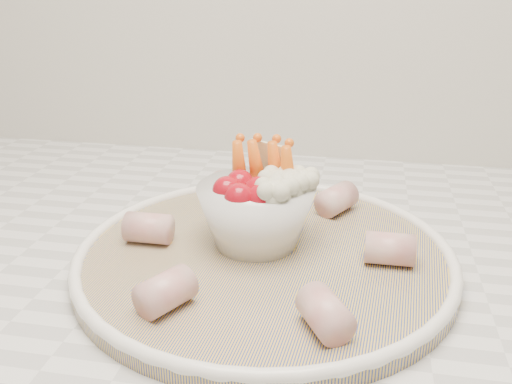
# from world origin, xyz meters

# --- Properties ---
(serving_platter) EXTENTS (0.39, 0.39, 0.02)m
(serving_platter) POSITION_xyz_m (0.14, 1.41, 0.93)
(serving_platter) COLOR navy
(serving_platter) RESTS_ON kitchen_counter
(veggie_bowl) EXTENTS (0.12, 0.12, 0.10)m
(veggie_bowl) POSITION_xyz_m (0.13, 1.43, 0.98)
(veggie_bowl) COLOR white
(veggie_bowl) RESTS_ON serving_platter
(cured_meat_rolls) EXTENTS (0.28, 0.28, 0.03)m
(cured_meat_rolls) POSITION_xyz_m (0.14, 1.41, 0.95)
(cured_meat_rolls) COLOR #B95655
(cured_meat_rolls) RESTS_ON serving_platter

